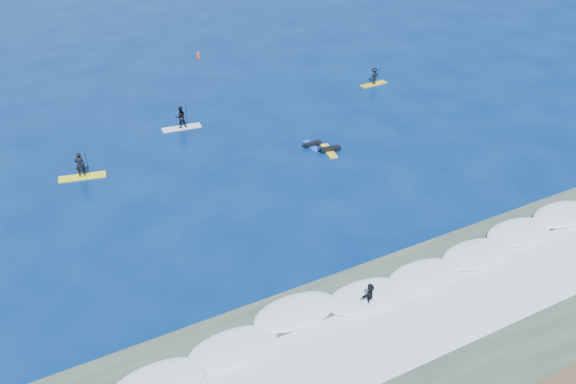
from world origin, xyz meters
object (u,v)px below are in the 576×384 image
wave_surfer (370,295)px  marker_buoy (198,55)px  sup_paddler_center (181,119)px  prone_paddler_near (329,150)px  prone_paddler_far (312,145)px  sup_paddler_left (81,169)px  sup_paddler_right (374,77)px

wave_surfer → marker_buoy: 41.84m
sup_paddler_center → marker_buoy: (7.74, 15.48, -0.53)m
prone_paddler_near → prone_paddler_far: size_ratio=1.15×
sup_paddler_center → wave_surfer: 25.83m
sup_paddler_center → sup_paddler_left: bearing=-147.0°
prone_paddler_near → wave_surfer: wave_surfer is taller
prone_paddler_near → wave_surfer: bearing=166.9°
prone_paddler_near → marker_buoy: size_ratio=3.30×
sup_paddler_left → sup_paddler_center: bearing=38.1°
prone_paddler_far → wave_surfer: (-6.86, -17.71, 0.64)m
sup_paddler_left → prone_paddler_far: (17.12, -3.81, -0.58)m
sup_paddler_right → wave_surfer: bearing=-127.3°
sup_paddler_left → marker_buoy: 26.07m
sup_paddler_left → marker_buoy: sup_paddler_left is taller
prone_paddler_far → wave_surfer: wave_surfer is taller
sup_paddler_left → sup_paddler_center: (9.26, 4.28, 0.11)m
sup_paddler_center → marker_buoy: sup_paddler_center is taller
prone_paddler_far → prone_paddler_near: bearing=-150.0°
sup_paddler_center → sup_paddler_right: bearing=8.7°
prone_paddler_near → wave_surfer: (-7.62, -16.32, 0.62)m
prone_paddler_far → wave_surfer: 19.00m
sup_paddler_center → sup_paddler_right: 19.71m
wave_surfer → marker_buoy: wave_surfer is taller
sup_paddler_center → marker_buoy: bearing=71.6°
sup_paddler_right → prone_paddler_near: 14.74m
sup_paddler_left → sup_paddler_center: sup_paddler_left is taller
marker_buoy → prone_paddler_far: bearing=-89.7°
prone_paddler_near → wave_surfer: size_ratio=1.25×
sup_paddler_left → wave_surfer: size_ratio=1.78×
sup_paddler_right → wave_surfer: (-18.71, -26.01, 0.03)m
sup_paddler_right → marker_buoy: (-11.97, 15.28, -0.44)m
sup_paddler_right → prone_paddler_far: 14.48m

